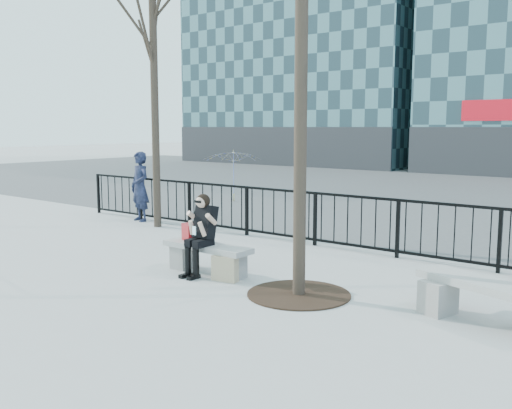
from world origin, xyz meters
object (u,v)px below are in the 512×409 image
Objects in this scene: bench_second at (486,297)px; standing_man at (140,187)px; seated_woman at (200,235)px; bench_main at (207,255)px.

standing_man is (-9.35, 2.45, 0.57)m from bench_second.
bench_second is 4.42m from seated_woman.
seated_woman is at bearing -155.12° from bench_second.
seated_woman is (-4.37, -0.51, 0.34)m from bench_second.
bench_second is at bearing 6.63° from seated_woman.
seated_woman reaches higher than bench_main.
standing_man reaches higher than bench_main.
seated_woman reaches higher than bench_second.
standing_man is at bearing 150.63° from bench_main.
standing_man is at bearing -176.44° from bench_second.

